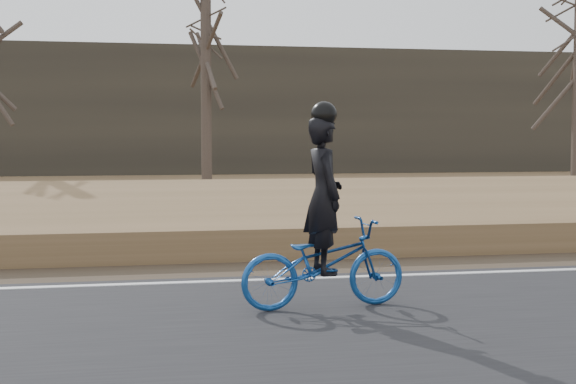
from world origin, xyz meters
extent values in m
cube|color=olive|center=(0.00, 4.20, 0.22)|extent=(120.00, 5.00, 0.44)
cube|color=slate|center=(0.00, 8.00, 0.23)|extent=(120.00, 3.00, 0.45)
cube|color=black|center=(0.00, 8.00, 0.52)|extent=(120.00, 2.40, 0.14)
cube|color=brown|center=(0.00, 7.28, 0.67)|extent=(120.00, 0.07, 0.15)
cube|color=brown|center=(0.00, 8.72, 0.67)|extent=(120.00, 0.07, 0.15)
cube|color=#383328|center=(0.00, 30.00, 3.00)|extent=(120.00, 4.00, 6.00)
imported|color=navy|center=(3.55, -1.44, 0.51)|extent=(1.76, 0.77, 0.90)
imported|color=black|center=(3.55, -1.44, 1.20)|extent=(0.43, 0.61, 1.58)
sphere|color=black|center=(3.55, -1.44, 2.01)|extent=(0.26, 0.26, 0.26)
cylinder|color=#473C34|center=(3.99, 17.52, 3.74)|extent=(0.36, 0.36, 7.47)
camera|label=1|loc=(1.72, -9.24, 1.79)|focal=50.00mm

